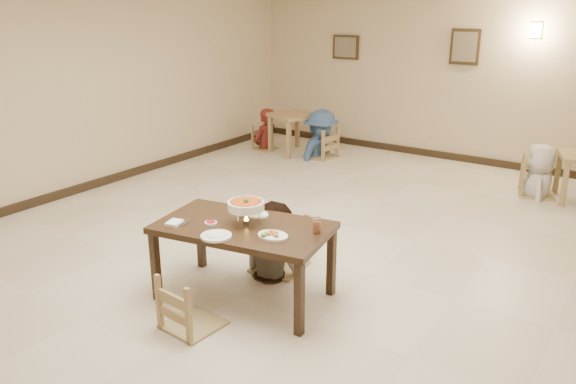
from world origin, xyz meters
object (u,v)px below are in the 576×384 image
Objects in this scene: main_table at (243,233)px; bg_diner_a at (265,108)px; chair_near at (191,276)px; bg_chair_ll at (265,127)px; bg_table_left at (293,121)px; bg_diner_b at (321,110)px; chair_far at (279,221)px; bg_diner_c at (544,144)px; bg_chair_lr at (321,129)px; bg_chair_rl at (541,161)px; curry_warmer at (246,206)px; main_diner at (274,202)px; drink_glass at (317,226)px.

main_table is 1.08× the size of bg_diner_a.
bg_chair_ll is at bearing -54.59° from chair_near.
bg_diner_a reaches higher than bg_table_left.
bg_diner_b is (1.19, 0.10, 0.08)m from bg_diner_a.
chair_far is at bearing 86.71° from main_table.
bg_diner_a is at bearing 94.42° from bg_diner_b.
chair_near is 5.78m from bg_diner_c.
bg_diner_a is (0.00, 0.00, 0.37)m from bg_chair_ll.
bg_chair_lr is (-2.03, 5.54, 0.05)m from chair_near.
chair_near is at bearing -64.57° from bg_table_left.
bg_table_left is 0.66m from bg_diner_b.
main_table is 2.00× the size of bg_chair_ll.
bg_table_left is 4.37m from bg_chair_rl.
bg_chair_rl is 3.79m from bg_diner_b.
bg_chair_ll is 4.97m from bg_chair_rl.
main_table is 1.60× the size of chair_far.
bg_chair_rl is at bearing -102.78° from chair_near.
bg_diner_a reaches higher than chair_far.
bg_diner_c reaches higher than bg_chair_ll.
bg_chair_lr is at bearing -0.00° from bg_diner_b.
curry_warmer reaches higher than main_table.
curry_warmer is at bearing 117.25° from main_diner.
bg_chair_lr is at bearing -79.37° from bg_chair_ll.
main_table is 5.30m from bg_chair_lr.
bg_diner_a is at bearing 124.71° from curry_warmer.
bg_chair_lr is 3.78m from bg_diner_c.
curry_warmer is 5.10m from bg_chair_rl.
main_table is 5.79m from bg_chair_ll.
bg_chair_rl is (1.76, 4.25, -0.27)m from main_diner.
bg_table_left is 0.63m from bg_chair_ll.
bg_table_left is at bearing 109.07° from main_table.
main_table is 0.99× the size of bg_diner_b.
main_table is at bearing 115.74° from main_diner.
bg_diner_b reaches higher than bg_diner_c.
bg_diner_a is at bearing 76.08° from bg_chair_rl.
bg_diner_c is (1.69, 4.83, 0.10)m from main_table.
chair_near is 0.62× the size of main_diner.
bg_chair_ll is at bearing 130.87° from drink_glass.
main_diner is at bearing 86.51° from main_table.
bg_diner_a reaches higher than main_table.
bg_diner_a reaches higher than bg_chair_ll.
curry_warmer is at bearing -60.85° from bg_table_left.
curry_warmer reaches higher than bg_chair_ll.
main_table is at bearing -139.67° from bg_chair_ll.
bg_diner_a reaches higher than main_diner.
main_diner is 5.28m from bg_chair_ll.
bg_diner_b is at bearing 100.56° from bg_diner_a.
bg_diner_b is at bearing -45.38° from main_diner.
bg_table_left is at bearing 91.62° from bg_diner_b.
main_table is 4.52× the size of curry_warmer.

